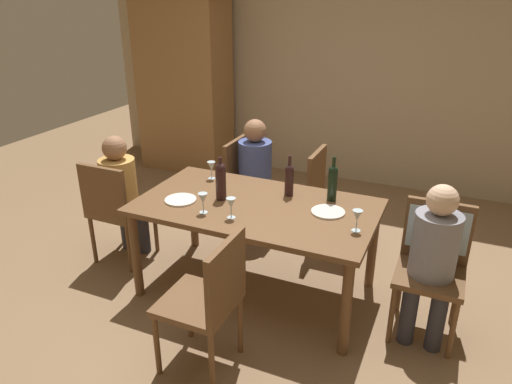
% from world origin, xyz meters
% --- Properties ---
extents(ground_plane, '(10.00, 10.00, 0.00)m').
position_xyz_m(ground_plane, '(0.00, 0.00, 0.00)').
color(ground_plane, '#846647').
extents(rear_room_partition, '(6.40, 0.12, 2.70)m').
position_xyz_m(rear_room_partition, '(0.00, 2.69, 1.35)').
color(rear_room_partition, tan).
rests_on(rear_room_partition, ground_plane).
extents(armoire_cabinet, '(1.18, 0.62, 2.18)m').
position_xyz_m(armoire_cabinet, '(-1.98, 2.24, 1.10)').
color(armoire_cabinet, olive).
rests_on(armoire_cabinet, ground_plane).
extents(dining_table, '(1.76, 0.99, 0.75)m').
position_xyz_m(dining_table, '(0.00, 0.00, 0.67)').
color(dining_table, brown).
rests_on(dining_table, ground_plane).
extents(chair_left_end, '(0.44, 0.44, 0.92)m').
position_xyz_m(chair_left_end, '(-1.26, -0.09, 0.53)').
color(chair_left_end, brown).
rests_on(chair_left_end, ground_plane).
extents(chair_far_left, '(0.44, 0.44, 0.92)m').
position_xyz_m(chair_far_left, '(-0.48, 0.87, 0.53)').
color(chair_far_left, brown).
rests_on(chair_far_left, ground_plane).
extents(chair_right_end, '(0.44, 0.46, 0.92)m').
position_xyz_m(chair_right_end, '(1.26, 0.12, 0.59)').
color(chair_right_end, brown).
rests_on(chair_right_end, ground_plane).
extents(chair_far_right, '(0.44, 0.44, 0.92)m').
position_xyz_m(chair_far_right, '(0.31, 0.87, 0.53)').
color(chair_far_right, brown).
rests_on(chair_far_right, ground_plane).
extents(chair_near, '(0.44, 0.44, 0.92)m').
position_xyz_m(chair_near, '(0.09, -0.87, 0.53)').
color(chair_near, brown).
rests_on(chair_near, ground_plane).
extents(person_woman_host, '(0.30, 0.34, 1.12)m').
position_xyz_m(person_woman_host, '(-1.26, 0.03, 0.65)').
color(person_woman_host, '#33333D').
rests_on(person_woman_host, ground_plane).
extents(person_man_bearded, '(0.35, 0.31, 1.14)m').
position_xyz_m(person_man_bearded, '(-0.37, 0.87, 0.66)').
color(person_man_bearded, '#33333D').
rests_on(person_man_bearded, ground_plane).
extents(person_man_guest, '(0.30, 0.34, 1.11)m').
position_xyz_m(person_man_guest, '(1.26, -0.03, 0.65)').
color(person_man_guest, '#33333D').
rests_on(person_man_guest, ground_plane).
extents(wine_bottle_tall_green, '(0.07, 0.07, 0.34)m').
position_xyz_m(wine_bottle_tall_green, '(0.49, 0.30, 0.90)').
color(wine_bottle_tall_green, black).
rests_on(wine_bottle_tall_green, dining_table).
extents(wine_bottle_dark_red, '(0.07, 0.07, 0.32)m').
position_xyz_m(wine_bottle_dark_red, '(0.16, 0.26, 0.88)').
color(wine_bottle_dark_red, black).
rests_on(wine_bottle_dark_red, dining_table).
extents(wine_bottle_short_olive, '(0.08, 0.08, 0.33)m').
position_xyz_m(wine_bottle_short_olive, '(-0.28, -0.02, 0.90)').
color(wine_bottle_short_olive, black).
rests_on(wine_bottle_short_olive, dining_table).
extents(wine_glass_near_left, '(0.07, 0.07, 0.15)m').
position_xyz_m(wine_glass_near_left, '(-0.07, -0.27, 0.85)').
color(wine_glass_near_left, silver).
rests_on(wine_glass_near_left, dining_table).
extents(wine_glass_centre, '(0.07, 0.07, 0.15)m').
position_xyz_m(wine_glass_centre, '(0.77, -0.11, 0.85)').
color(wine_glass_centre, silver).
rests_on(wine_glass_centre, dining_table).
extents(wine_glass_near_right, '(0.07, 0.07, 0.15)m').
position_xyz_m(wine_glass_near_right, '(-0.55, 0.32, 0.85)').
color(wine_glass_near_right, silver).
rests_on(wine_glass_near_right, dining_table).
extents(wine_glass_far, '(0.07, 0.07, 0.15)m').
position_xyz_m(wine_glass_far, '(-0.29, -0.28, 0.85)').
color(wine_glass_far, silver).
rests_on(wine_glass_far, dining_table).
extents(dinner_plate_host, '(0.24, 0.24, 0.01)m').
position_xyz_m(dinner_plate_host, '(0.52, 0.08, 0.75)').
color(dinner_plate_host, silver).
rests_on(dinner_plate_host, dining_table).
extents(dinner_plate_guest_left, '(0.24, 0.24, 0.01)m').
position_xyz_m(dinner_plate_guest_left, '(-0.54, -0.17, 0.75)').
color(dinner_plate_guest_left, white).
rests_on(dinner_plate_guest_left, dining_table).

